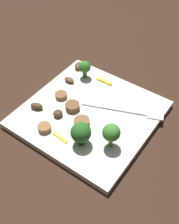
{
  "coord_description": "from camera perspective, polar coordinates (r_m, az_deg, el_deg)",
  "views": [
    {
      "loc": [
        0.25,
        -0.35,
        0.47
      ],
      "look_at": [
        0.0,
        0.0,
        0.02
      ],
      "focal_mm": 45.78,
      "sensor_mm": 36.0,
      "label": 1
    }
  ],
  "objects": [
    {
      "name": "sausage_slice_3",
      "position": [
        0.59,
        -1.56,
        -1.98
      ],
      "size": [
        0.04,
        0.04,
        0.01
      ],
      "primitive_type": "cylinder",
      "rotation": [
        0.0,
        0.0,
        1.75
      ],
      "color": "brown",
      "rests_on": "plate"
    },
    {
      "name": "pepper_strip_0",
      "position": [
        0.69,
        2.94,
        6.11
      ],
      "size": [
        0.04,
        0.01,
        0.0
      ],
      "primitive_type": "cube",
      "rotation": [
        0.0,
        0.0,
        0.01
      ],
      "color": "yellow",
      "rests_on": "plate"
    },
    {
      "name": "plate",
      "position": [
        0.63,
        0.0,
        -0.49
      ],
      "size": [
        0.27,
        0.27,
        0.02
      ],
      "primitive_type": "cube",
      "color": "white",
      "rests_on": "ground_plane"
    },
    {
      "name": "mushroom_3",
      "position": [
        0.63,
        -10.53,
        1.15
      ],
      "size": [
        0.03,
        0.03,
        0.01
      ],
      "primitive_type": "ellipsoid",
      "rotation": [
        0.0,
        0.0,
        0.36
      ],
      "color": "#422B19",
      "rests_on": "plate"
    },
    {
      "name": "mushroom_1",
      "position": [
        0.73,
        -2.19,
        9.19
      ],
      "size": [
        0.03,
        0.03,
        0.01
      ],
      "primitive_type": "ellipsoid",
      "rotation": [
        0.0,
        0.0,
        5.09
      ],
      "color": "#4C331E",
      "rests_on": "plate"
    },
    {
      "name": "fork",
      "position": [
        0.62,
        7.73,
        0.11
      ],
      "size": [
        0.17,
        0.08,
        0.0
      ],
      "rotation": [
        0.0,
        0.0,
        0.38
      ],
      "color": "silver",
      "rests_on": "plate"
    },
    {
      "name": "sausage_slice_2",
      "position": [
        0.62,
        -3.43,
        1.09
      ],
      "size": [
        0.04,
        0.04,
        0.01
      ],
      "primitive_type": "cylinder",
      "rotation": [
        0.0,
        0.0,
        0.42
      ],
      "color": "brown",
      "rests_on": "plate"
    },
    {
      "name": "sausage_slice_1",
      "position": [
        0.59,
        -9.01,
        -3.14
      ],
      "size": [
        0.04,
        0.04,
        0.01
      ],
      "primitive_type": "cylinder",
      "rotation": [
        0.0,
        0.0,
        2.47
      ],
      "color": "brown",
      "rests_on": "plate"
    },
    {
      "name": "pepper_strip_1",
      "position": [
        0.57,
        -5.89,
        -5.09
      ],
      "size": [
        0.04,
        0.01,
        0.0
      ],
      "primitive_type": "cube",
      "rotation": [
        0.0,
        0.0,
        3.02
      ],
      "color": "yellow",
      "rests_on": "plate"
    },
    {
      "name": "ground_plane",
      "position": [
        0.63,
        0.0,
        -0.98
      ],
      "size": [
        1.4,
        1.4,
        0.0
      ],
      "primitive_type": "plane",
      "color": "black"
    },
    {
      "name": "broccoli_floret_0",
      "position": [
        0.69,
        -0.97,
        8.87
      ],
      "size": [
        0.03,
        0.03,
        0.05
      ],
      "color": "#347525",
      "rests_on": "plate"
    },
    {
      "name": "broccoli_floret_1",
      "position": [
        0.54,
        -1.73,
        -4.17
      ],
      "size": [
        0.04,
        0.04,
        0.05
      ],
      "color": "#296420",
      "rests_on": "plate"
    },
    {
      "name": "mushroom_2",
      "position": [
        0.61,
        -6.34,
        -0.32
      ],
      "size": [
        0.03,
        0.03,
        0.01
      ],
      "primitive_type": "ellipsoid",
      "rotation": [
        0.0,
        0.0,
        5.65
      ],
      "color": "#422B19",
      "rests_on": "plate"
    },
    {
      "name": "broccoli_floret_2",
      "position": [
        0.53,
        4.38,
        -4.2
      ],
      "size": [
        0.03,
        0.03,
        0.06
      ],
      "color": "#408630",
      "rests_on": "plate"
    },
    {
      "name": "sausage_slice_0",
      "position": [
        0.65,
        -5.63,
        3.36
      ],
      "size": [
        0.04,
        0.04,
        0.01
      ],
      "primitive_type": "cylinder",
      "rotation": [
        0.0,
        0.0,
        2.21
      ],
      "color": "brown",
      "rests_on": "plate"
    },
    {
      "name": "mushroom_0",
      "position": [
        0.69,
        -4.07,
        6.39
      ],
      "size": [
        0.03,
        0.02,
        0.01
      ],
      "primitive_type": "ellipsoid",
      "rotation": [
        0.0,
        0.0,
        0.01
      ],
      "color": "brown",
      "rests_on": "plate"
    }
  ]
}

